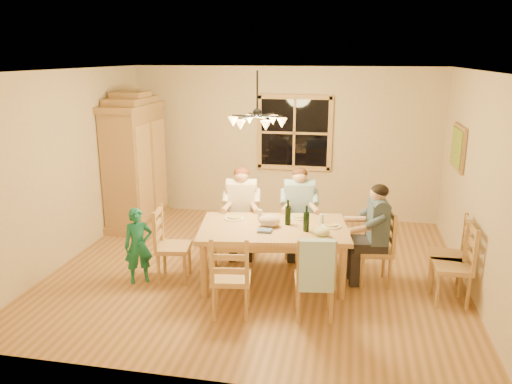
% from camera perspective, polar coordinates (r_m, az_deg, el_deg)
% --- Properties ---
extents(floor, '(5.50, 5.50, 0.00)m').
position_cam_1_polar(floor, '(7.03, 0.13, -8.83)').
color(floor, olive).
rests_on(floor, ground).
extents(ceiling, '(5.50, 5.00, 0.02)m').
position_cam_1_polar(ceiling, '(6.42, 0.15, 13.73)').
color(ceiling, white).
rests_on(ceiling, wall_back).
extents(wall_back, '(5.50, 0.02, 2.70)m').
position_cam_1_polar(wall_back, '(9.01, 3.13, 5.58)').
color(wall_back, beige).
rests_on(wall_back, floor).
extents(wall_left, '(0.02, 5.00, 2.70)m').
position_cam_1_polar(wall_left, '(7.59, -20.72, 2.72)').
color(wall_left, beige).
rests_on(wall_left, floor).
extents(wall_right, '(0.02, 5.00, 2.70)m').
position_cam_1_polar(wall_right, '(6.67, 24.04, 0.71)').
color(wall_right, beige).
rests_on(wall_right, floor).
extents(window, '(1.30, 0.06, 1.30)m').
position_cam_1_polar(window, '(8.92, 4.40, 6.75)').
color(window, black).
rests_on(window, wall_back).
extents(painting, '(0.06, 0.78, 0.64)m').
position_cam_1_polar(painting, '(7.76, 22.09, 4.73)').
color(painting, '#A07A45').
rests_on(painting, wall_right).
extents(chandelier, '(0.77, 0.68, 0.71)m').
position_cam_1_polar(chandelier, '(6.46, 0.14, 8.21)').
color(chandelier, black).
rests_on(chandelier, ceiling).
extents(armoire, '(0.66, 1.40, 2.30)m').
position_cam_1_polar(armoire, '(8.82, -13.61, 3.00)').
color(armoire, '#A07A45').
rests_on(armoire, floor).
extents(dining_table, '(2.03, 1.42, 0.76)m').
position_cam_1_polar(dining_table, '(6.45, 2.00, -4.79)').
color(dining_table, '#AA764B').
rests_on(dining_table, floor).
extents(chair_far_left, '(0.50, 0.48, 0.99)m').
position_cam_1_polar(chair_far_left, '(7.43, -1.62, -4.97)').
color(chair_far_left, tan).
rests_on(chair_far_left, floor).
extents(chair_far_right, '(0.50, 0.48, 0.99)m').
position_cam_1_polar(chair_far_right, '(7.42, 4.87, -5.04)').
color(chair_far_right, tan).
rests_on(chair_far_right, floor).
extents(chair_near_left, '(0.50, 0.48, 0.99)m').
position_cam_1_polar(chair_near_left, '(5.80, -2.84, -11.10)').
color(chair_near_left, tan).
rests_on(chair_near_left, floor).
extents(chair_near_right, '(0.50, 0.48, 0.99)m').
position_cam_1_polar(chair_near_right, '(5.79, 6.66, -11.21)').
color(chair_near_right, tan).
rests_on(chair_near_right, floor).
extents(chair_end_left, '(0.48, 0.50, 0.99)m').
position_cam_1_polar(chair_end_left, '(6.72, -9.34, -7.45)').
color(chair_end_left, tan).
rests_on(chair_end_left, floor).
extents(chair_end_right, '(0.48, 0.50, 0.99)m').
position_cam_1_polar(chair_end_right, '(6.71, 13.32, -7.70)').
color(chair_end_right, tan).
rests_on(chair_end_right, floor).
extents(adult_woman, '(0.44, 0.47, 0.87)m').
position_cam_1_polar(adult_woman, '(7.26, -1.65, -0.98)').
color(adult_woman, beige).
rests_on(adult_woman, floor).
extents(adult_plaid_man, '(0.44, 0.47, 0.87)m').
position_cam_1_polar(adult_plaid_man, '(7.25, 4.96, -1.06)').
color(adult_plaid_man, '#34668F').
rests_on(adult_plaid_man, floor).
extents(adult_slate_man, '(0.47, 0.44, 0.87)m').
position_cam_1_polar(adult_slate_man, '(6.52, 13.61, -3.34)').
color(adult_slate_man, '#3E4F64').
rests_on(adult_slate_man, floor).
extents(towel, '(0.39, 0.16, 0.58)m').
position_cam_1_polar(towel, '(5.45, 6.93, -8.37)').
color(towel, '#ACD4EA').
rests_on(towel, chair_near_right).
extents(wine_bottle_a, '(0.08, 0.08, 0.33)m').
position_cam_1_polar(wine_bottle_a, '(6.45, 3.67, -2.34)').
color(wine_bottle_a, black).
rests_on(wine_bottle_a, dining_table).
extents(wine_bottle_b, '(0.08, 0.08, 0.33)m').
position_cam_1_polar(wine_bottle_b, '(6.23, 5.77, -3.03)').
color(wine_bottle_b, black).
rests_on(wine_bottle_b, dining_table).
extents(plate_woman, '(0.26, 0.26, 0.02)m').
position_cam_1_polar(plate_woman, '(6.71, -2.50, -3.01)').
color(plate_woman, white).
rests_on(plate_woman, dining_table).
extents(plate_plaid, '(0.26, 0.26, 0.02)m').
position_cam_1_polar(plate_plaid, '(6.77, 4.91, -2.90)').
color(plate_plaid, white).
rests_on(plate_plaid, dining_table).
extents(plate_slate, '(0.26, 0.26, 0.02)m').
position_cam_1_polar(plate_slate, '(6.48, 8.54, -3.86)').
color(plate_slate, white).
rests_on(plate_slate, dining_table).
extents(wine_glass_a, '(0.06, 0.06, 0.14)m').
position_cam_1_polar(wine_glass_a, '(6.66, 0.42, -2.59)').
color(wine_glass_a, silver).
rests_on(wine_glass_a, dining_table).
extents(wine_glass_b, '(0.06, 0.06, 0.14)m').
position_cam_1_polar(wine_glass_b, '(6.52, 7.49, -3.12)').
color(wine_glass_b, silver).
rests_on(wine_glass_b, dining_table).
extents(cap, '(0.20, 0.20, 0.11)m').
position_cam_1_polar(cap, '(6.10, 7.51, -4.58)').
color(cap, tan).
rests_on(cap, dining_table).
extents(napkin, '(0.20, 0.17, 0.03)m').
position_cam_1_polar(napkin, '(6.23, 1.01, -4.43)').
color(napkin, '#4F5F91').
rests_on(napkin, dining_table).
extents(cloth_bundle, '(0.28, 0.22, 0.15)m').
position_cam_1_polar(cloth_bundle, '(6.40, 1.56, -3.29)').
color(cloth_bundle, tan).
rests_on(cloth_bundle, dining_table).
extents(child, '(0.44, 0.39, 1.00)m').
position_cam_1_polar(child, '(6.67, -13.30, -5.98)').
color(child, '#1A7662').
rests_on(child, floor).
extents(chair_spare_front, '(0.44, 0.46, 0.99)m').
position_cam_1_polar(chair_spare_front, '(6.49, 21.32, -9.18)').
color(chair_spare_front, tan).
rests_on(chair_spare_front, floor).
extents(chair_spare_back, '(0.48, 0.49, 0.99)m').
position_cam_1_polar(chair_spare_back, '(6.79, 20.85, -8.03)').
color(chair_spare_back, tan).
rests_on(chair_spare_back, floor).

